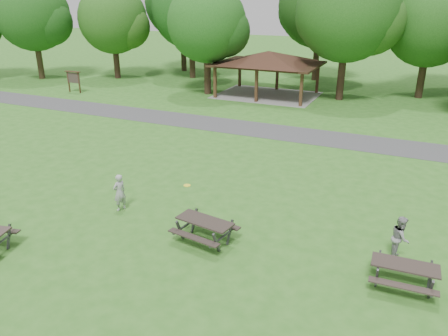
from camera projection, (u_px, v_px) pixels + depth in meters
ground at (154, 233)px, 16.07m from camera, size 160.00×160.00×0.00m
asphalt_path at (274, 132)px, 27.90m from camera, size 120.00×3.20×0.02m
pavilion at (268, 59)px, 36.76m from camera, size 8.60×7.01×3.76m
notice_board at (73, 78)px, 38.49m from camera, size 1.60×0.30×1.88m
tree_row_a at (34, 16)px, 43.13m from camera, size 7.56×7.20×9.97m
tree_row_b at (114, 21)px, 43.58m from camera, size 7.14×6.80×9.28m
tree_row_c at (192, 12)px, 43.52m from camera, size 8.19×7.80×10.67m
tree_row_d at (208, 25)px, 36.40m from camera, size 6.93×6.60×9.27m
tree_row_e at (349, 13)px, 33.90m from camera, size 8.40×8.00×11.02m
tree_row_f at (431, 26)px, 34.90m from camera, size 7.35×7.00×9.55m
tree_deep_a at (183, 4)px, 47.41m from camera, size 8.40×8.00×11.38m
tree_deep_b at (321, 8)px, 42.16m from camera, size 8.40×8.00×11.13m
picnic_table_middle at (205, 225)px, 15.31m from camera, size 2.25×1.91×0.88m
picnic_table_far at (405, 270)px, 12.90m from camera, size 1.97×1.61×0.83m
frisbee_in_flight at (187, 185)px, 16.34m from camera, size 0.35×0.35×0.02m
frisbee_thrower at (120, 192)px, 17.54m from camera, size 0.52×0.65×1.55m
frisbee_catcher at (400, 238)px, 14.30m from camera, size 0.62×0.77×1.53m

